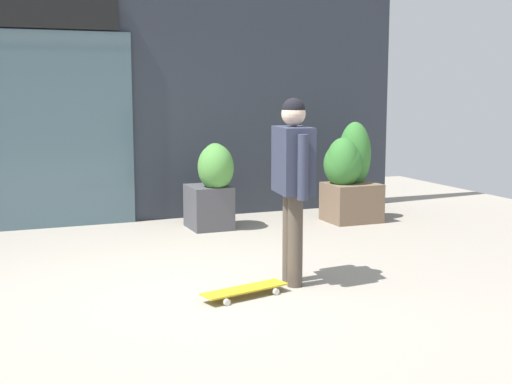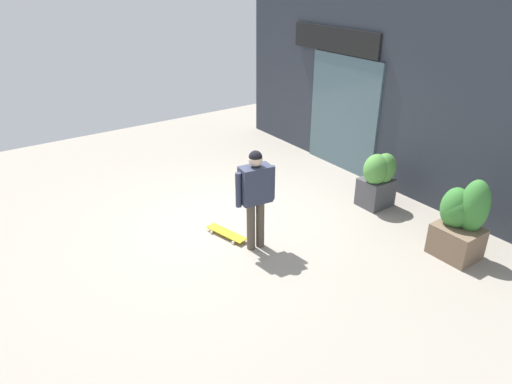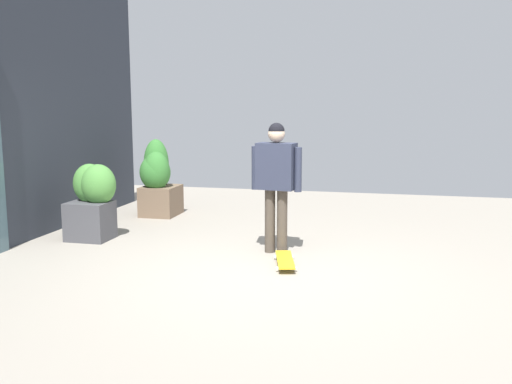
# 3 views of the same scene
# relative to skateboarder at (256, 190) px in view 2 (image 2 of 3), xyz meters

# --- Properties ---
(ground_plane) EXTENTS (12.00, 12.00, 0.00)m
(ground_plane) POSITION_rel_skateboarder_xyz_m (-0.87, 0.09, -0.99)
(ground_plane) COLOR gray
(building_facade) EXTENTS (7.90, 0.31, 3.75)m
(building_facade) POSITION_rel_skateboarder_xyz_m (-0.90, 3.51, 0.87)
(building_facade) COLOR #2D333D
(building_facade) RESTS_ON ground_plane
(skateboarder) EXTENTS (0.32, 0.64, 1.62)m
(skateboarder) POSITION_rel_skateboarder_xyz_m (0.00, 0.00, 0.00)
(skateboarder) COLOR #4C4238
(skateboarder) RESTS_ON ground_plane
(skateboard) EXTENTS (0.79, 0.36, 0.08)m
(skateboard) POSITION_rel_skateboarder_xyz_m (-0.53, -0.21, -0.93)
(skateboard) COLOR gold
(skateboard) RESTS_ON ground_plane
(planter_box_left) EXTENTS (0.68, 0.60, 1.27)m
(planter_box_left) POSITION_rel_skateboarder_xyz_m (1.90, 2.39, -0.37)
(planter_box_left) COLOR brown
(planter_box_left) RESTS_ON ground_plane
(planter_box_right) EXTENTS (0.52, 0.64, 1.04)m
(planter_box_right) POSITION_rel_skateboarder_xyz_m (0.14, 2.59, -0.43)
(planter_box_right) COLOR #47474C
(planter_box_right) RESTS_ON ground_plane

